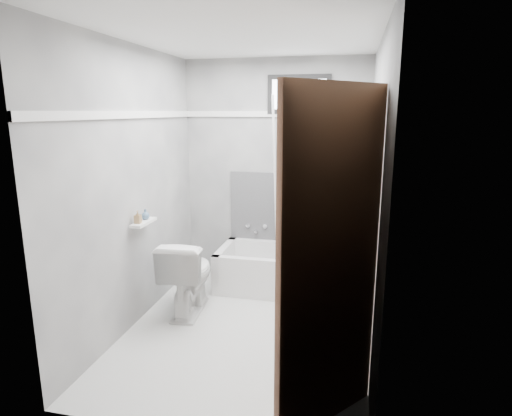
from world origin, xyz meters
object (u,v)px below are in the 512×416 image
(toilet, at_px, (188,275))
(soap_bottle_a, at_px, (138,217))
(bathtub, at_px, (289,270))
(office_chair, at_px, (329,233))
(door, at_px, (380,290))
(soap_bottle_b, at_px, (145,214))

(toilet, relative_size, soap_bottle_a, 6.19)
(bathtub, xyz_separation_m, office_chair, (0.40, 0.05, 0.41))
(office_chair, distance_m, door, 2.32)
(office_chair, relative_size, toilet, 1.40)
(soap_bottle_a, bearing_deg, soap_bottle_b, 90.00)
(bathtub, bearing_deg, toilet, -140.08)
(office_chair, bearing_deg, door, -52.03)
(door, distance_m, soap_bottle_a, 2.27)
(soap_bottle_b, bearing_deg, bathtub, 36.32)
(toilet, bearing_deg, soap_bottle_a, 37.29)
(office_chair, height_order, soap_bottle_a, office_chair)
(bathtub, distance_m, soap_bottle_a, 1.71)
(door, bearing_deg, soap_bottle_a, 147.78)
(door, relative_size, soap_bottle_a, 17.17)
(soap_bottle_a, bearing_deg, toilet, 42.07)
(toilet, bearing_deg, soap_bottle_b, 20.16)
(office_chair, relative_size, soap_bottle_a, 8.67)
(door, bearing_deg, toilet, 136.87)
(bathtub, relative_size, office_chair, 1.49)
(toilet, bearing_deg, door, 132.08)
(bathtub, relative_size, toilet, 2.08)
(soap_bottle_a, relative_size, soap_bottle_b, 1.26)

